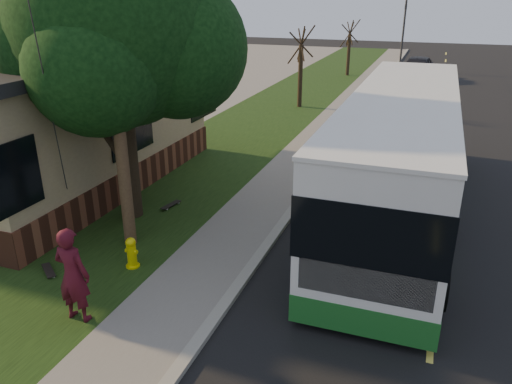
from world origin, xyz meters
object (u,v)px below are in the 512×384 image
at_px(transit_bus, 400,151).
at_px(dumpster, 70,159).
at_px(traffic_signal, 403,30).
at_px(skateboard_main, 171,205).
at_px(fire_hydrant, 132,253).
at_px(leafy_tree, 119,27).
at_px(skateboarder, 73,275).
at_px(skateboard_spare, 49,270).
at_px(bare_tree_near, 301,68).
at_px(utility_pole, 111,58).
at_px(bare_tree_far, 349,49).
at_px(distant_car, 417,68).

distance_m(transit_bus, dumpster, 10.73).
relative_size(traffic_signal, dumpster, 3.41).
distance_m(skateboard_main, dumpster, 4.58).
relative_size(fire_hydrant, leafy_tree, 0.09).
bearing_deg(skateboard_main, leafy_tree, -134.73).
bearing_deg(dumpster, skateboarder, -50.44).
relative_size(skateboarder, skateboard_spare, 2.87).
xyz_separation_m(bare_tree_near, skateboard_spare, (-0.75, -18.88, -2.03)).
relative_size(transit_bus, skateboard_spare, 18.89).
height_order(utility_pole, traffic_signal, utility_pole).
bearing_deg(bare_tree_far, transit_bus, -76.79).
xyz_separation_m(fire_hydrant, leafy_tree, (-1.57, 2.65, 4.73)).
height_order(bare_tree_near, distant_car, bare_tree_near).
bearing_deg(leafy_tree, fire_hydrant, -59.33).
bearing_deg(skateboard_spare, traffic_signal, 82.24).
xyz_separation_m(bare_tree_far, traffic_signal, (3.50, 4.00, 1.16)).
xyz_separation_m(leafy_tree, traffic_signal, (4.67, 31.35, -2.00)).
bearing_deg(bare_tree_near, skateboard_main, -89.83).
distance_m(skateboarder, skateboard_spare, 2.30).
xyz_separation_m(bare_tree_near, skateboarder, (1.00, -20.05, -1.11)).
bearing_deg(traffic_signal, skateboarder, -94.76).
bearing_deg(distant_car, fire_hydrant, -93.16).
relative_size(utility_pole, transit_bus, 0.71).
xyz_separation_m(fire_hydrant, bare_tree_near, (-0.90, 18.00, 1.72)).
bearing_deg(leafy_tree, skateboard_spare, -91.33).
relative_size(leafy_tree, bare_tree_near, 1.81).
relative_size(utility_pole, distant_car, 1.80).
xyz_separation_m(traffic_signal, distant_car, (1.51, -4.32, -2.31)).
bearing_deg(dumpster, leafy_tree, -25.98).
relative_size(bare_tree_far, traffic_signal, 0.73).
bearing_deg(utility_pole, transit_bus, 36.43).
height_order(utility_pole, dumpster, utility_pole).
relative_size(bare_tree_near, skateboard_main, 5.50).
height_order(utility_pole, skateboarder, utility_pole).
bearing_deg(distant_car, skateboard_main, -96.07).
bearing_deg(fire_hydrant, traffic_signal, 84.79).
xyz_separation_m(fire_hydrant, transit_bus, (5.36, 5.47, 1.41)).
relative_size(leafy_tree, transit_bus, 0.61).
bearing_deg(skateboarder, skateboard_main, -80.25).
xyz_separation_m(skateboarder, skateboard_main, (-0.96, 5.42, -0.92)).
bearing_deg(dumpster, transit_bus, 5.47).
xyz_separation_m(traffic_signal, skateboard_spare, (-4.75, -34.88, -3.04)).
distance_m(skateboarder, skateboard_main, 5.58).
bearing_deg(skateboard_spare, skateboarder, -33.70).
height_order(traffic_signal, distant_car, traffic_signal).
bearing_deg(distant_car, skateboard_spare, -95.91).
bearing_deg(leafy_tree, bare_tree_near, 87.50).
distance_m(utility_pole, bare_tree_far, 29.13).
bearing_deg(transit_bus, bare_tree_far, 103.21).
height_order(utility_pole, leafy_tree, utility_pole).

